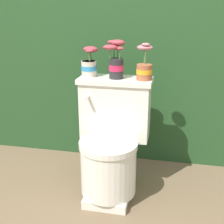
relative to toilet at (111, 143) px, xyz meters
The scene contains 6 objects.
ground_plane 0.36m from the toilet, 97.67° to the right, with size 12.00×12.00×0.00m, color brown.
hedge_backdrop 1.10m from the toilet, 90.80° to the left, with size 3.23×1.02×1.63m.
toilet is the anchor object (origin of this frame).
potted_plant_left 0.52m from the toilet, 141.81° to the left, with size 0.11×0.10×0.19m.
potted_plant_midleft 0.51m from the toilet, 88.81° to the left, with size 0.13×0.10×0.24m.
potted_plant_middle 0.52m from the toilet, 33.29° to the left, with size 0.10×0.11×0.22m.
Camera 1 is at (0.39, -1.66, 1.19)m, focal length 50.00 mm.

